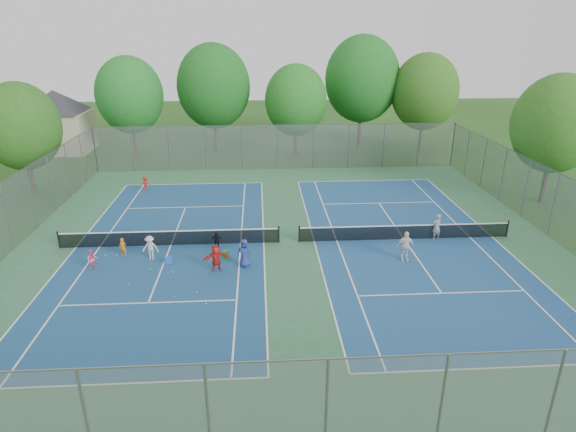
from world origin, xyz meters
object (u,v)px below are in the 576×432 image
at_px(ball_crate, 168,260).
at_px(ball_hopper, 225,255).
at_px(instructor, 437,227).
at_px(net_right, 405,232).
at_px(net_left, 170,238).

distance_m(ball_crate, ball_hopper, 3.10).
distance_m(ball_hopper, instructor, 12.74).
distance_m(net_right, ball_crate, 13.94).
bearing_deg(ball_hopper, net_left, 148.45).
bearing_deg(ball_crate, instructor, 8.08).
xyz_separation_m(ball_hopper, instructor, (12.57, 1.98, 0.54)).
xyz_separation_m(net_left, ball_hopper, (3.34, -2.05, -0.19)).
bearing_deg(net_left, ball_hopper, -31.55).
relative_size(ball_crate, ball_hopper, 0.72).
height_order(net_left, instructor, instructor).
height_order(net_left, net_right, same).
xyz_separation_m(net_right, ball_hopper, (-10.66, -2.05, -0.19)).
distance_m(net_right, ball_hopper, 10.86).
relative_size(net_left, instructor, 7.94).
bearing_deg(ball_crate, net_left, 96.25).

